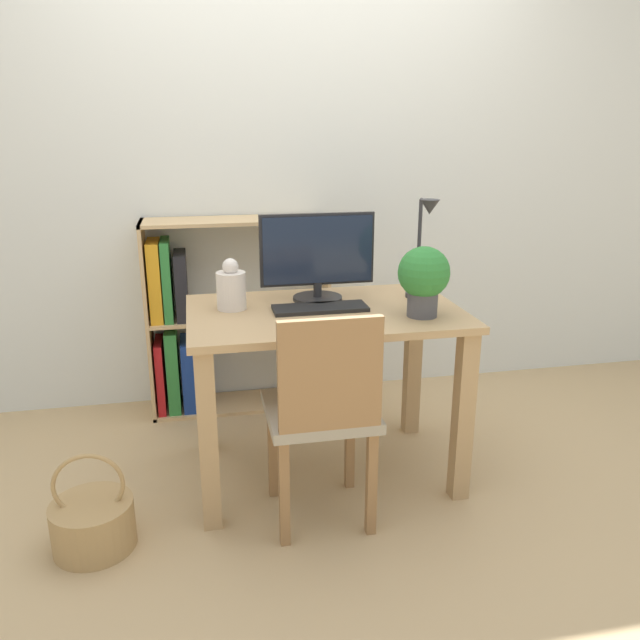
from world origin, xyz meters
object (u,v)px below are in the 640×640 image
(desk_lamp, at_px, (424,239))
(chair, at_px, (323,409))
(monitor, at_px, (317,255))
(bookshelf, at_px, (202,323))
(potted_plant, at_px, (424,277))
(keyboard, at_px, (320,308))
(vase, at_px, (231,288))
(basket, at_px, (93,523))

(desk_lamp, relative_size, chair, 0.50)
(monitor, relative_size, bookshelf, 0.48)
(potted_plant, height_order, chair, potted_plant)
(potted_plant, xyz_separation_m, bookshelf, (-0.85, 0.94, -0.42))
(monitor, distance_m, bookshelf, 0.92)
(keyboard, xyz_separation_m, vase, (-0.35, 0.09, 0.08))
(desk_lamp, distance_m, bookshelf, 1.29)
(potted_plant, xyz_separation_m, basket, (-1.28, -0.17, -0.81))
(keyboard, relative_size, chair, 0.45)
(keyboard, bearing_deg, basket, -159.54)
(desk_lamp, bearing_deg, chair, -141.21)
(bookshelf, xyz_separation_m, basket, (-0.43, -1.11, -0.38))
(chair, bearing_deg, monitor, 90.80)
(monitor, bearing_deg, keyboard, -96.18)
(keyboard, relative_size, bookshelf, 0.38)
(desk_lamp, relative_size, potted_plant, 1.57)
(keyboard, bearing_deg, bookshelf, 121.56)
(monitor, relative_size, chair, 0.57)
(keyboard, xyz_separation_m, bookshelf, (-0.47, 0.77, -0.27))
(keyboard, bearing_deg, potted_plant, -23.47)
(keyboard, height_order, vase, vase)
(monitor, xyz_separation_m, chair, (-0.08, -0.51, -0.47))
(basket, bearing_deg, vase, 37.51)
(potted_plant, height_order, bookshelf, potted_plant)
(monitor, bearing_deg, chair, -98.85)
(desk_lamp, bearing_deg, monitor, 167.80)
(potted_plant, distance_m, basket, 1.53)
(basket, bearing_deg, bookshelf, 68.73)
(bookshelf, height_order, basket, bookshelf)
(keyboard, distance_m, vase, 0.37)
(potted_plant, xyz_separation_m, chair, (-0.44, -0.20, -0.43))
(chair, bearing_deg, bookshelf, 119.57)
(bookshelf, bearing_deg, potted_plant, -47.70)
(potted_plant, relative_size, basket, 0.73)
(desk_lamp, xyz_separation_m, potted_plant, (-0.08, -0.22, -0.11))
(keyboard, relative_size, vase, 1.83)
(monitor, bearing_deg, basket, -152.06)
(chair, bearing_deg, vase, 132.24)
(chair, distance_m, basket, 0.92)
(vase, xyz_separation_m, chair, (0.29, -0.45, -0.36))
(bookshelf, distance_m, basket, 1.25)
(monitor, distance_m, chair, 0.70)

